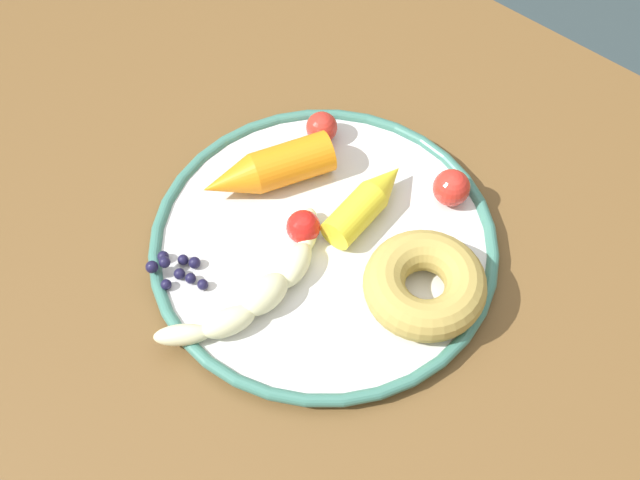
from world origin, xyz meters
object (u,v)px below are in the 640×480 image
carrot_orange (267,170)px  tomato_mid (322,127)px  tomato_far (303,227)px  banana (260,291)px  donut (425,285)px  carrot_yellow (367,202)px  blueberry_pile (176,269)px  plate (320,242)px  dining_table (303,314)px  tomato_near (451,188)px

carrot_orange → tomato_mid: carrot_orange is taller
tomato_far → carrot_orange: bearing=-21.3°
banana → donut: size_ratio=1.84×
carrot_orange → carrot_yellow: (-0.10, -0.03, -0.00)m
donut → tomato_far: donut is taller
blueberry_pile → carrot_yellow: bearing=-119.2°
carrot_orange → blueberry_pile: 0.13m
plate → carrot_orange: bearing=-13.5°
carrot_orange → dining_table: bearing=149.1°
donut → blueberry_pile: (0.19, 0.13, -0.01)m
donut → blueberry_pile: size_ratio=1.86×
banana → blueberry_pile: bearing=21.2°
blueberry_pile → tomato_far: (-0.06, -0.11, 0.01)m
blueberry_pile → banana: bearing=-158.8°
donut → tomato_far: (0.13, 0.02, -0.00)m
dining_table → tomato_far: (0.02, -0.03, 0.11)m
carrot_orange → plate: bearing=166.5°
banana → carrot_orange: size_ratio=1.52×
donut → blueberry_pile: bearing=33.4°
carrot_orange → tomato_far: bearing=158.7°
plate → donut: 0.11m
dining_table → tomato_far: 0.12m
tomato_far → banana: bearing=99.5°
carrot_yellow → blueberry_pile: 0.19m
plate → carrot_yellow: carrot_yellow is taller
tomato_far → donut: bearing=-171.2°
banana → donut: donut is taller
donut → tomato_far: 0.13m
donut → dining_table: bearing=23.1°
carrot_orange → tomato_near: size_ratio=3.70×
tomato_near → donut: bearing=112.3°
dining_table → tomato_far: tomato_far is taller
banana → blueberry_pile: (0.08, 0.03, -0.00)m
carrot_yellow → tomato_far: same height
carrot_orange → tomato_mid: 0.08m
carrot_yellow → tomato_far: (0.03, 0.06, -0.00)m
tomato_mid → blueberry_pile: bearing=89.8°
donut → tomato_mid: bearing=-24.4°
carrot_orange → carrot_yellow: size_ratio=1.29×
carrot_orange → tomato_mid: bearing=-93.4°
carrot_yellow → tomato_far: 0.07m
carrot_orange → donut: size_ratio=1.21×
banana → tomato_near: (-0.07, -0.20, 0.01)m
carrot_yellow → tomato_near: tomato_near is taller
banana → blueberry_pile: banana is taller
tomato_near → banana: bearing=70.8°
carrot_orange → tomato_far: (-0.07, 0.03, -0.00)m
carrot_orange → tomato_far: 0.07m
carrot_yellow → tomato_far: size_ratio=3.22×
dining_table → plate: (0.00, -0.03, 0.09)m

